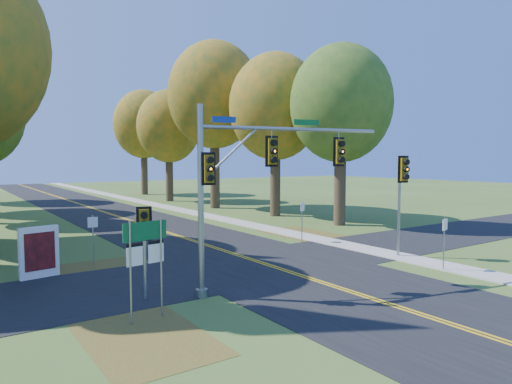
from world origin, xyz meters
TOP-DOWN VIEW (x-y plane):
  - ground at (0.00, 0.00)m, footprint 160.00×160.00m
  - road_main at (0.00, 0.00)m, footprint 8.00×160.00m
  - road_cross at (0.00, 2.00)m, footprint 60.00×6.00m
  - centerline_left at (-0.10, 0.00)m, footprint 0.10×160.00m
  - centerline_right at (0.10, 0.00)m, footprint 0.10×160.00m
  - sidewalk_east at (6.20, 0.00)m, footprint 1.60×160.00m
  - leaf_patch_w_near at (-6.50, 4.00)m, footprint 4.00×6.00m
  - leaf_patch_e at (6.80, 6.00)m, footprint 3.50×8.00m
  - leaf_patch_w_far at (-7.50, -3.00)m, footprint 3.00×5.00m
  - tree_e_a at (11.57, 8.77)m, footprint 7.20×7.20m
  - tree_e_b at (10.97, 15.58)m, footprint 7.60×7.60m
  - tree_e_c at (9.88, 23.69)m, footprint 8.80×8.80m
  - tree_e_d at (9.26, 32.87)m, footprint 7.00×7.00m
  - tree_e_e at (10.47, 43.58)m, footprint 7.80×7.80m
  - traffic_mast at (-2.88, -1.26)m, footprint 7.05×1.73m
  - east_signal_pole at (6.19, -0.68)m, footprint 0.55×0.65m
  - ped_signal_pole at (-6.34, -0.19)m, footprint 0.48×0.57m
  - route_sign_cluster at (-6.97, -1.92)m, footprint 1.38×0.25m
  - info_kiosk at (-8.69, 5.01)m, footprint 1.50×0.44m
  - reg_sign_e_north at (4.87, 5.01)m, footprint 0.42×0.21m
  - reg_sign_e_south at (5.51, -3.38)m, footprint 0.43×0.11m
  - reg_sign_w at (-6.34, 5.99)m, footprint 0.42×0.10m

SIDE VIEW (x-z plane):
  - ground at x=0.00m, z-range 0.00..0.00m
  - leaf_patch_w_near at x=-6.50m, z-range 0.00..0.01m
  - leaf_patch_e at x=6.80m, z-range 0.00..0.01m
  - leaf_patch_w_far at x=-7.50m, z-range 0.00..0.01m
  - road_cross at x=0.00m, z-range 0.00..0.02m
  - road_main at x=0.00m, z-range 0.00..0.02m
  - centerline_left at x=-0.10m, z-range 0.02..0.03m
  - centerline_right at x=0.10m, z-range 0.02..0.03m
  - sidewalk_east at x=6.20m, z-range 0.00..0.06m
  - info_kiosk at x=-8.69m, z-range 0.00..2.05m
  - reg_sign_w at x=-6.34m, z-range 0.41..2.64m
  - reg_sign_e_south at x=5.51m, z-range 0.42..2.68m
  - reg_sign_e_north at x=4.87m, z-range 0.43..2.77m
  - route_sign_cluster at x=-6.97m, z-range 0.61..3.59m
  - ped_signal_pole at x=-6.34m, z-range 0.77..3.92m
  - east_signal_pole at x=6.19m, z-range 1.25..6.10m
  - traffic_mast at x=-2.88m, z-range 0.93..7.45m
  - tree_e_d at x=9.26m, z-range 2.08..14.40m
  - tree_e_a at x=11.57m, z-range 2.16..14.90m
  - tree_e_b at x=10.97m, z-range 2.23..15.56m
  - tree_e_e at x=10.47m, z-range 2.32..16.06m
  - tree_e_c at x=9.88m, z-range 2.77..18.56m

